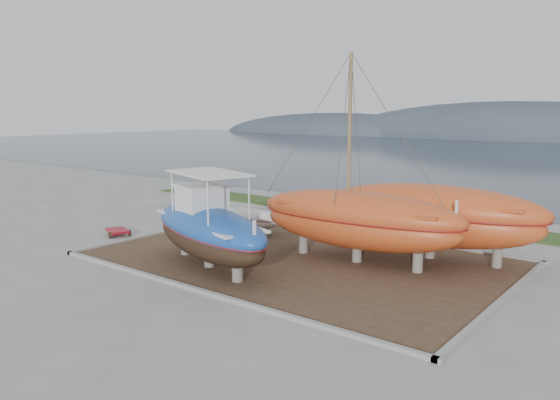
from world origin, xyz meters
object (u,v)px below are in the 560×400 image
Objects in this scene: white_dinghy at (244,221)px; orange_bare_hull at (431,222)px; blue_caique at (209,220)px; orange_sailboat at (359,160)px; red_trailer at (117,232)px.

white_dinghy is 0.44× the size of orange_bare_hull.
blue_caique reaches higher than orange_bare_hull.
orange_sailboat reaches higher than red_trailer.
white_dinghy reaches higher than red_trailer.
red_trailer is at bearing -170.58° from blue_caique.
white_dinghy is at bearing 61.52° from red_trailer.
blue_caique is 8.80m from red_trailer.
orange_sailboat is 14.31m from red_trailer.
white_dinghy is (-3.19, 5.82, -1.40)m from blue_caique.
orange_sailboat is at bearing 35.30° from red_trailer.
orange_sailboat is 4.59m from orange_bare_hull.
orange_sailboat is (4.67, 4.67, 2.52)m from blue_caique.
red_trailer is at bearing -165.43° from orange_bare_hull.
white_dinghy is 0.46× the size of orange_sailboat.
orange_sailboat is at bearing 62.93° from blue_caique.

